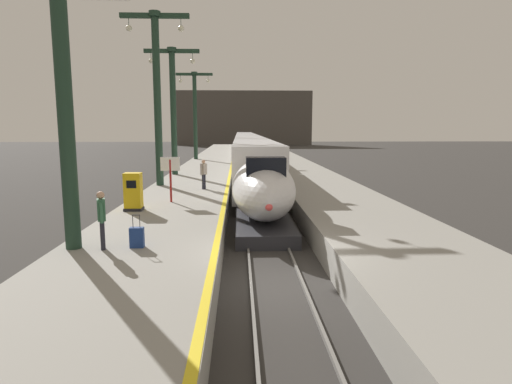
{
  "coord_description": "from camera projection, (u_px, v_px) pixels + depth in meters",
  "views": [
    {
      "loc": [
        -1.07,
        -11.85,
        4.52
      ],
      "look_at": [
        -0.35,
        6.35,
        1.8
      ],
      "focal_mm": 30.23,
      "sensor_mm": 36.0,
      "label": 1
    }
  ],
  "objects": [
    {
      "name": "station_column_far",
      "position": [
        173.0,
        99.0,
        31.63
      ],
      "size": [
        4.0,
        0.68,
        9.22
      ],
      "color": "#1E3828",
      "rests_on": "platform_left"
    },
    {
      "name": "platform_right",
      "position": [
        299.0,
        175.0,
        36.96
      ],
      "size": [
        4.8,
        110.0,
        1.05
      ],
      "primitive_type": "cube",
      "color": "gray",
      "rests_on": "ground"
    },
    {
      "name": "highspeed_train_main",
      "position": [
        248.0,
        149.0,
        52.29
      ],
      "size": [
        2.92,
        76.17,
        3.6
      ],
      "color": "silver",
      "rests_on": "ground"
    },
    {
      "name": "passenger_near_edge",
      "position": [
        102.0,
        216.0,
        12.29
      ],
      "size": [
        0.33,
        0.55,
        1.69
      ],
      "color": "#23232D",
      "rests_on": "platform_left"
    },
    {
      "name": "platform_left",
      "position": [
        204.0,
        175.0,
        36.65
      ],
      "size": [
        4.8,
        110.0,
        1.05
      ],
      "primitive_type": "cube",
      "color": "gray",
      "rests_on": "ground"
    },
    {
      "name": "passenger_mid_platform",
      "position": [
        204.0,
        172.0,
        24.48
      ],
      "size": [
        0.36,
        0.52,
        1.69
      ],
      "color": "#23232D",
      "rests_on": "platform_left"
    },
    {
      "name": "rail_main_right",
      "position": [
        259.0,
        177.0,
        39.62
      ],
      "size": [
        0.08,
        110.0,
        0.12
      ],
      "primitive_type": "cube",
      "color": "slate",
      "rests_on": "ground"
    },
    {
      "name": "ground_plane",
      "position": [
        277.0,
        286.0,
        12.43
      ],
      "size": [
        260.0,
        260.0,
        0.0
      ],
      "primitive_type": "plane",
      "color": "#33302D"
    },
    {
      "name": "station_column_distant",
      "position": [
        195.0,
        107.0,
        47.39
      ],
      "size": [
        4.0,
        0.68,
        9.49
      ],
      "color": "#1E3828",
      "rests_on": "platform_left"
    },
    {
      "name": "station_column_near",
      "position": [
        64.0,
        53.0,
        11.74
      ],
      "size": [
        4.0,
        0.68,
        8.93
      ],
      "color": "#1E3828",
      "rests_on": "platform_left"
    },
    {
      "name": "station_column_mid",
      "position": [
        157.0,
        84.0,
        25.41
      ],
      "size": [
        4.0,
        0.68,
        10.13
      ],
      "color": "#1E3828",
      "rests_on": "platform_left"
    },
    {
      "name": "departure_info_board",
      "position": [
        170.0,
        170.0,
        20.16
      ],
      "size": [
        0.9,
        0.1,
        2.12
      ],
      "color": "maroon",
      "rests_on": "platform_left"
    },
    {
      "name": "platform_left_safety_stripe",
      "position": [
        231.0,
        169.0,
        36.66
      ],
      "size": [
        0.2,
        107.8,
        0.01
      ],
      "primitive_type": "cube",
      "color": "yellow",
      "rests_on": "platform_left"
    },
    {
      "name": "rail_main_left",
      "position": [
        243.0,
        177.0,
        39.56
      ],
      "size": [
        0.08,
        110.0,
        0.12
      ],
      "primitive_type": "cube",
      "color": "slate",
      "rests_on": "ground"
    },
    {
      "name": "rolling_suitcase",
      "position": [
        137.0,
        237.0,
        12.58
      ],
      "size": [
        0.4,
        0.22,
        0.98
      ],
      "color": "navy",
      "rests_on": "platform_left"
    },
    {
      "name": "ticket_machine_yellow",
      "position": [
        133.0,
        193.0,
        18.18
      ],
      "size": [
        0.76,
        0.62,
        1.6
      ],
      "color": "yellow",
      "rests_on": "platform_left"
    },
    {
      "name": "terminus_back_wall",
      "position": [
        243.0,
        118.0,
        112.19
      ],
      "size": [
        36.0,
        2.0,
        14.0
      ],
      "primitive_type": "cube",
      "color": "#4C4742",
      "rests_on": "ground"
    }
  ]
}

